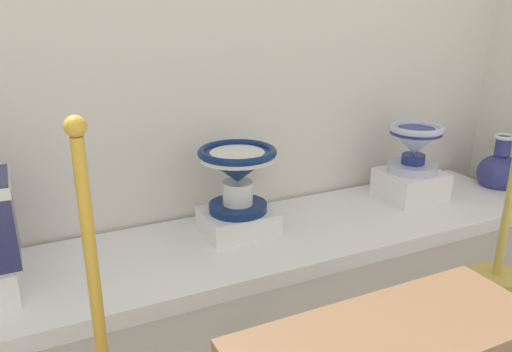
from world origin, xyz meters
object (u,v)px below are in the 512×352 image
decorative_vase_spare (499,172)px  stanchion_post_near_right (506,219)px  stanchion_post_near_left (99,323)px  plinth_block_squat_floral (238,221)px  antique_toilet_squat_floral (237,169)px  antique_toilet_central_ornate (415,143)px  plinth_block_central_ornate (410,184)px

decorative_vase_spare → stanchion_post_near_right: 1.20m
stanchion_post_near_left → stanchion_post_near_right: (1.86, -0.00, 0.01)m
plinth_block_squat_floral → stanchion_post_near_left: size_ratio=0.39×
antique_toilet_squat_floral → plinth_block_squat_floral: bearing=0.0°
plinth_block_squat_floral → antique_toilet_squat_floral: (-0.00, 0.00, 0.30)m
antique_toilet_central_ornate → decorative_vase_spare: antique_toilet_central_ornate is taller
antique_toilet_squat_floral → antique_toilet_central_ornate: 1.20m
plinth_block_squat_floral → stanchion_post_near_right: 1.33m
plinth_block_central_ornate → stanchion_post_near_left: bearing=-157.4°
plinth_block_squat_floral → plinth_block_central_ornate: bearing=-0.5°
antique_toilet_central_ornate → stanchion_post_near_left: size_ratio=0.34×
plinth_block_squat_floral → antique_toilet_squat_floral: 0.30m
antique_toilet_squat_floral → stanchion_post_near_left: (-0.86, -0.87, -0.13)m
plinth_block_squat_floral → antique_toilet_central_ornate: bearing=-0.5°
antique_toilet_central_ornate → stanchion_post_near_right: bearing=-103.4°
plinth_block_squat_floral → stanchion_post_near_left: stanchion_post_near_left is taller
antique_toilet_central_ornate → stanchion_post_near_left: stanchion_post_near_left is taller
antique_toilet_squat_floral → antique_toilet_central_ornate: (1.20, -0.01, -0.00)m
plinth_block_squat_floral → plinth_block_central_ornate: 1.20m
stanchion_post_near_left → antique_toilet_central_ornate: bearing=22.6°
stanchion_post_near_left → stanchion_post_near_right: bearing=-0.0°
decorative_vase_spare → stanchion_post_near_left: 2.87m
plinth_block_squat_floral → antique_toilet_central_ornate: antique_toilet_central_ornate is taller
decorative_vase_spare → stanchion_post_near_left: bearing=-164.3°
antique_toilet_squat_floral → antique_toilet_central_ornate: size_ratio=1.24×
plinth_block_squat_floral → decorative_vase_spare: (1.90, -0.09, 0.03)m
plinth_block_central_ornate → stanchion_post_near_left: stanchion_post_near_left is taller
decorative_vase_spare → stanchion_post_near_right: bearing=-139.4°
plinth_block_squat_floral → plinth_block_central_ornate: (1.20, -0.01, 0.03)m
antique_toilet_squat_floral → plinth_block_central_ornate: antique_toilet_squat_floral is taller
stanchion_post_near_left → decorative_vase_spare: bearing=15.7°
antique_toilet_squat_floral → stanchion_post_near_left: 1.23m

